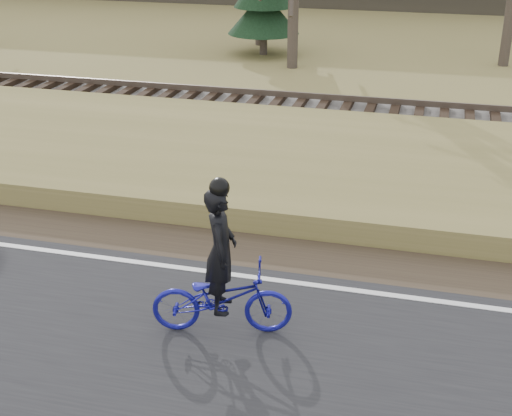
# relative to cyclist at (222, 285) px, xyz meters

# --- Properties ---
(ground) EXTENTS (120.00, 120.00, 0.00)m
(ground) POSITION_rel_cyclist_xyz_m (0.89, 1.29, -0.76)
(ground) COLOR olive
(ground) RESTS_ON ground
(road) EXTENTS (120.00, 6.00, 0.06)m
(road) POSITION_rel_cyclist_xyz_m (0.89, -1.21, -0.73)
(road) COLOR black
(road) RESTS_ON ground
(edge_line) EXTENTS (120.00, 0.12, 0.01)m
(edge_line) POSITION_rel_cyclist_xyz_m (0.89, 1.49, -0.69)
(edge_line) COLOR silver
(edge_line) RESTS_ON road
(shoulder) EXTENTS (120.00, 1.60, 0.04)m
(shoulder) POSITION_rel_cyclist_xyz_m (0.89, 2.49, -0.74)
(shoulder) COLOR #473A2B
(shoulder) RESTS_ON ground
(embankment) EXTENTS (120.00, 5.00, 0.44)m
(embankment) POSITION_rel_cyclist_xyz_m (0.89, 5.49, -0.54)
(embankment) COLOR olive
(embankment) RESTS_ON ground
(ballast) EXTENTS (120.00, 3.00, 0.45)m
(ballast) POSITION_rel_cyclist_xyz_m (0.89, 9.29, -0.53)
(ballast) COLOR slate
(ballast) RESTS_ON ground
(railroad) EXTENTS (120.00, 2.40, 0.29)m
(railroad) POSITION_rel_cyclist_xyz_m (0.89, 9.29, -0.23)
(railroad) COLOR black
(railroad) RESTS_ON ballast
(cyclist) EXTENTS (1.97, 1.05, 2.22)m
(cyclist) POSITION_rel_cyclist_xyz_m (0.00, 0.00, 0.00)
(cyclist) COLOR navy
(cyclist) RESTS_ON road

